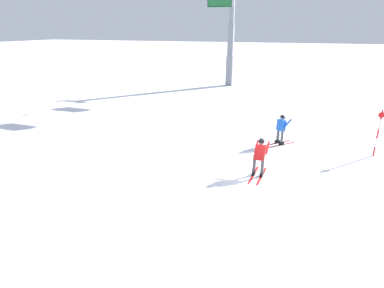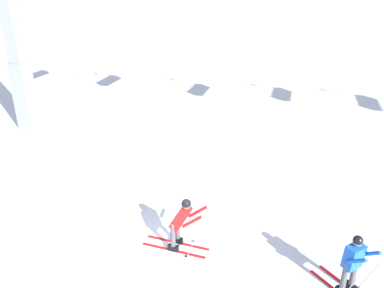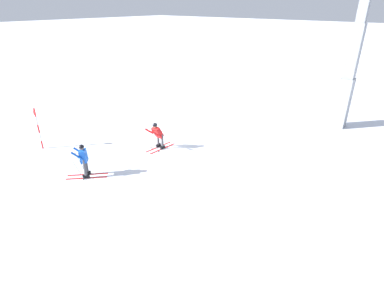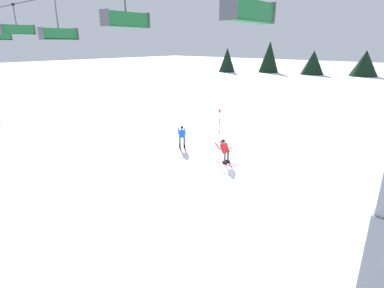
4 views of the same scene
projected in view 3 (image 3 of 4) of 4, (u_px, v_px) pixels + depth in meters
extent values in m
plane|color=white|center=(158.00, 146.00, 16.73)|extent=(260.00, 260.00, 0.00)
cube|color=red|center=(163.00, 149.00, 16.44)|extent=(1.78, 0.19, 0.01)
cube|color=black|center=(163.00, 147.00, 16.40)|extent=(0.29, 0.13, 0.16)
cylinder|color=#4C4C51|center=(162.00, 140.00, 16.22)|extent=(0.13, 0.13, 0.69)
cube|color=red|center=(159.00, 147.00, 16.65)|extent=(1.78, 0.19, 0.01)
cube|color=black|center=(158.00, 145.00, 16.61)|extent=(0.29, 0.13, 0.16)
cylinder|color=#4C4C51|center=(158.00, 138.00, 16.43)|extent=(0.13, 0.13, 0.69)
cube|color=red|center=(158.00, 132.00, 16.03)|extent=(0.56, 0.45, 0.68)
sphere|color=#997051|center=(155.00, 126.00, 15.75)|extent=(0.23, 0.23, 0.23)
sphere|color=black|center=(155.00, 125.00, 15.74)|extent=(0.25, 0.25, 0.25)
cylinder|color=red|center=(155.00, 133.00, 15.59)|extent=(0.52, 0.11, 0.45)
cylinder|color=gray|center=(155.00, 145.00, 15.79)|extent=(0.48, 0.11, 1.19)
cylinder|color=black|center=(159.00, 151.00, 16.05)|extent=(0.07, 0.07, 0.01)
cylinder|color=red|center=(149.00, 131.00, 15.87)|extent=(0.52, 0.11, 0.45)
cylinder|color=gray|center=(148.00, 142.00, 16.13)|extent=(0.47, 0.16, 1.19)
cylinder|color=black|center=(151.00, 148.00, 16.45)|extent=(0.07, 0.07, 0.01)
cube|color=gray|center=(343.00, 103.00, 18.75)|extent=(0.72, 0.72, 3.07)
cube|color=gray|center=(354.00, 52.00, 17.45)|extent=(0.61, 0.61, 3.07)
cylinder|color=red|center=(42.00, 144.00, 16.40)|extent=(0.07, 0.07, 0.45)
cylinder|color=white|center=(40.00, 137.00, 16.21)|extent=(0.07, 0.07, 0.45)
cylinder|color=red|center=(39.00, 129.00, 16.02)|extent=(0.07, 0.07, 0.45)
cylinder|color=white|center=(37.00, 121.00, 15.82)|extent=(0.07, 0.07, 0.45)
cylinder|color=red|center=(35.00, 112.00, 15.63)|extent=(0.07, 0.07, 0.45)
cylinder|color=red|center=(35.00, 113.00, 15.63)|extent=(0.02, 0.28, 0.28)
cube|color=red|center=(87.00, 178.00, 13.70)|extent=(1.36, 1.31, 0.01)
cube|color=black|center=(86.00, 176.00, 13.66)|extent=(0.28, 0.27, 0.16)
cylinder|color=#4C4C51|center=(85.00, 167.00, 13.47)|extent=(0.13, 0.13, 0.76)
cube|color=red|center=(88.00, 174.00, 13.99)|extent=(1.36, 1.31, 0.01)
cube|color=black|center=(88.00, 173.00, 13.95)|extent=(0.28, 0.27, 0.16)
cylinder|color=#4C4C51|center=(86.00, 164.00, 13.75)|extent=(0.13, 0.13, 0.76)
cube|color=blue|center=(83.00, 156.00, 13.40)|extent=(0.50, 0.51, 0.58)
sphere|color=#997051|center=(82.00, 148.00, 13.23)|extent=(0.20, 0.20, 0.20)
sphere|color=black|center=(81.00, 147.00, 13.21)|extent=(0.22, 0.22, 0.22)
cylinder|color=blue|center=(77.00, 156.00, 13.11)|extent=(0.39, 0.38, 0.41)
cylinder|color=gray|center=(78.00, 170.00, 13.35)|extent=(0.35, 0.21, 1.08)
cylinder|color=black|center=(84.00, 179.00, 13.53)|extent=(0.07, 0.07, 0.01)
cylinder|color=blue|center=(79.00, 151.00, 13.53)|extent=(0.39, 0.38, 0.41)
cylinder|color=gray|center=(81.00, 164.00, 13.85)|extent=(0.23, 0.34, 1.08)
cylinder|color=black|center=(87.00, 172.00, 14.10)|extent=(0.07, 0.07, 0.01)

